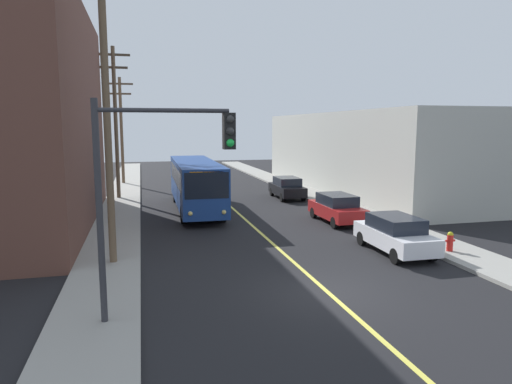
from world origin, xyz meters
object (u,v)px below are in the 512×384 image
object	(u,v)px
city_bus	(195,182)
utility_pole_mid	(115,116)
utility_pole_far	(121,125)
fire_hydrant	(450,241)
parked_car_red	(337,208)
parked_car_black	(287,187)
traffic_signal_left_corner	(158,169)
utility_pole_near	(106,96)
parked_car_white	(395,234)

from	to	relation	value
city_bus	utility_pole_mid	world-z (taller)	utility_pole_mid
utility_pole_far	fire_hydrant	distance (m)	32.25
parked_car_red	parked_car_black	world-z (taller)	same
parked_car_black	traffic_signal_left_corner	size ratio (longest dim) A/B	0.74
traffic_signal_left_corner	utility_pole_near	bearing A→B (deg)	105.62
parked_car_red	utility_pole_far	distance (m)	24.94
city_bus	utility_pole_near	size ratio (longest dim) A/B	1.03
utility_pole_far	utility_pole_near	bearing A→B (deg)	-88.92
utility_pole_near	traffic_signal_left_corner	distance (m)	6.43
parked_car_white	utility_pole_far	distance (m)	30.58
utility_pole_far	utility_pole_mid	bearing A→B (deg)	-90.16
utility_pole_far	parked_car_white	bearing A→B (deg)	-66.15
parked_car_red	utility_pole_near	distance (m)	14.30
parked_car_red	parked_car_black	size ratio (longest dim) A/B	0.99
city_bus	fire_hydrant	world-z (taller)	city_bus
city_bus	utility_pole_mid	bearing A→B (deg)	131.33
parked_car_black	fire_hydrant	distance (m)	16.55
parked_car_white	parked_car_black	xyz separation A→B (m)	(0.17, 15.63, 0.00)
utility_pole_far	traffic_signal_left_corner	xyz separation A→B (m)	(2.12, -32.36, -1.24)
parked_car_black	utility_pole_far	world-z (taller)	utility_pole_far
city_bus	utility_pole_mid	xyz separation A→B (m)	(-5.11, 5.81, 4.36)
parked_car_black	utility_pole_mid	size ratio (longest dim) A/B	0.40
city_bus	parked_car_red	bearing A→B (deg)	-39.03
utility_pole_mid	utility_pole_far	bearing A→B (deg)	89.84
parked_car_black	traffic_signal_left_corner	bearing A→B (deg)	-116.78
parked_car_red	fire_hydrant	size ratio (longest dim) A/B	5.26
parked_car_white	utility_pole_near	world-z (taller)	utility_pole_near
traffic_signal_left_corner	utility_pole_far	bearing A→B (deg)	93.75
utility_pole_near	utility_pole_mid	bearing A→B (deg)	91.75
utility_pole_near	utility_pole_far	world-z (taller)	utility_pole_near
utility_pole_far	traffic_signal_left_corner	bearing A→B (deg)	-86.25
parked_car_red	traffic_signal_left_corner	world-z (taller)	traffic_signal_left_corner
utility_pole_mid	utility_pole_far	size ratio (longest dim) A/B	1.13
utility_pole_near	utility_pole_far	xyz separation A→B (m)	(-0.50, 26.56, -1.03)
parked_car_red	utility_pole_mid	distance (m)	17.94
utility_pole_near	utility_pole_far	size ratio (longest dim) A/B	1.20
parked_car_white	parked_car_black	distance (m)	15.63
city_bus	parked_car_black	world-z (taller)	city_bus
city_bus	parked_car_black	xyz separation A→B (m)	(7.31, 3.15, -0.98)
parked_car_red	utility_pole_mid	xyz separation A→B (m)	(-12.45, 11.76, 5.34)
utility_pole_mid	traffic_signal_left_corner	xyz separation A→B (m)	(2.15, -23.01, -1.88)
utility_pole_near	utility_pole_far	bearing A→B (deg)	91.08
utility_pole_far	fire_hydrant	size ratio (longest dim) A/B	11.65
city_bus	parked_car_red	world-z (taller)	city_bus
city_bus	parked_car_black	size ratio (longest dim) A/B	2.74
parked_car_black	utility_pole_far	xyz separation A→B (m)	(-12.39, 12.01, 4.70)
utility_pole_far	fire_hydrant	xyz separation A→B (m)	(14.38, -28.44, -4.96)
parked_car_red	utility_pole_near	bearing A→B (deg)	-155.43
parked_car_white	utility_pole_far	world-z (taller)	utility_pole_far
parked_car_white	traffic_signal_left_corner	xyz separation A→B (m)	(-10.10, -4.72, 3.46)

